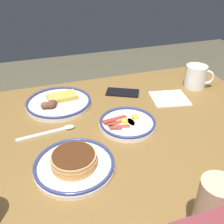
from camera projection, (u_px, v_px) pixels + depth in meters
The scene contains 8 objects.
dining_table at pixel (122, 144), 0.99m from camera, with size 1.21×0.84×0.76m.
plate_near_main at pixel (59, 102), 1.06m from camera, with size 0.26×0.26×0.04m.
plate_center_pancakes at pixel (74, 163), 0.74m from camera, with size 0.23×0.23×0.05m.
plate_far_companion at pixel (128, 123), 0.93m from camera, with size 0.20×0.20×0.04m.
coffee_mug at pixel (196, 76), 1.18m from camera, with size 0.12×0.10×0.10m.
cell_phone at pixel (123, 92), 1.15m from camera, with size 0.14×0.07×0.01m, color black.
paper_napkin at pixel (169, 98), 1.11m from camera, with size 0.15×0.14×0.00m, color white.
tea_spoon at pixel (54, 131), 0.90m from camera, with size 0.20×0.04×0.01m.
Camera 1 is at (0.29, 0.73, 1.29)m, focal length 41.52 mm.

